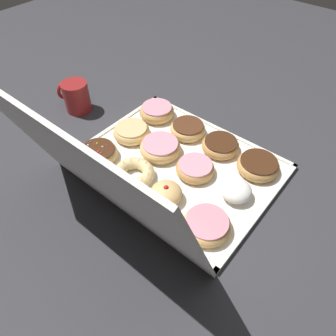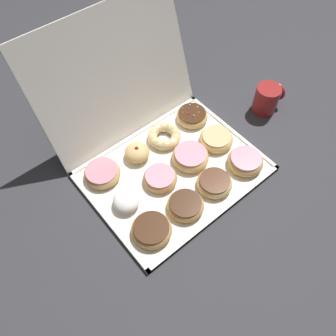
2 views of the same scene
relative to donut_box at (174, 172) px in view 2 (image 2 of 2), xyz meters
name	(u,v)px [view 2 (image 2 of 2)]	position (x,y,z in m)	size (l,w,h in m)	color
ground_plane	(174,173)	(0.00, 0.00, -0.01)	(3.00, 3.00, 0.00)	#333338
donut_box	(174,172)	(0.00, 0.00, 0.00)	(0.54, 0.42, 0.01)	white
box_lid_open	(116,78)	(0.00, 0.29, 0.20)	(0.54, 0.43, 0.01)	white
chocolate_frosted_donut_0	(151,230)	(-0.19, -0.12, 0.02)	(0.12, 0.12, 0.04)	tan
chocolate_frosted_donut_1	(185,205)	(-0.06, -0.12, 0.02)	(0.11, 0.11, 0.04)	tan
chocolate_frosted_donut_2	(214,183)	(0.06, -0.12, 0.02)	(0.11, 0.11, 0.04)	#E5B770
pink_frosted_donut_3	(245,161)	(0.19, -0.13, 0.03)	(0.12, 0.12, 0.04)	tan
powdered_filled_donut_4	(127,201)	(-0.19, 0.00, 0.03)	(0.08, 0.08, 0.04)	white
pink_frosted_donut_5	(161,179)	(-0.06, 0.00, 0.02)	(0.11, 0.11, 0.04)	tan
pink_frosted_donut_6	(190,156)	(0.07, 0.00, 0.03)	(0.12, 0.12, 0.04)	#E5B770
glazed_ring_donut_7	(217,139)	(0.19, 0.00, 0.02)	(0.11, 0.11, 0.04)	#E5B770
pink_frosted_donut_8	(102,173)	(-0.19, 0.13, 0.02)	(0.12, 0.12, 0.04)	tan
jelly_filled_donut_9	(137,152)	(-0.06, 0.12, 0.03)	(0.08, 0.08, 0.05)	#E5B770
cruller_donut_10	(164,136)	(0.06, 0.12, 0.02)	(0.11, 0.11, 0.04)	#EACC8C
sprinkle_donut_11	(192,116)	(0.19, 0.13, 0.02)	(0.11, 0.11, 0.04)	#E5B770
coffee_mug	(267,98)	(0.44, 0.01, 0.05)	(0.11, 0.09, 0.10)	maroon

